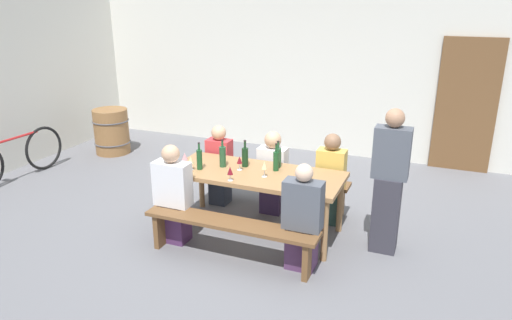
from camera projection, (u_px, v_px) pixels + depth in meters
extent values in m
plane|color=slate|center=(256.00, 230.00, 5.78)|extent=(24.00, 24.00, 0.00)
cube|color=silver|center=(330.00, 62.00, 8.19)|extent=(14.00, 0.20, 3.20)
cube|color=brown|center=(466.00, 106.00, 7.45)|extent=(0.90, 0.06, 2.10)
cube|color=#9E7247|center=(256.00, 174.00, 5.54)|extent=(2.02, 0.85, 0.05)
cylinder|color=#9E7247|center=(172.00, 203.00, 5.67)|extent=(0.07, 0.07, 0.70)
cylinder|color=#9E7247|center=(325.00, 231.00, 5.01)|extent=(0.07, 0.07, 0.70)
cylinder|color=#9E7247|center=(201.00, 182.00, 6.31)|extent=(0.07, 0.07, 0.70)
cylinder|color=#9E7247|center=(340.00, 204.00, 5.65)|extent=(0.07, 0.07, 0.70)
cube|color=brown|center=(230.00, 223.00, 5.00)|extent=(1.92, 0.30, 0.04)
cube|color=brown|center=(161.00, 228.00, 5.38)|extent=(0.06, 0.24, 0.41)
cube|color=brown|center=(308.00, 258.00, 4.77)|extent=(0.06, 0.24, 0.41)
cube|color=brown|center=(277.00, 177.00, 6.27)|extent=(1.92, 0.30, 0.04)
cube|color=brown|center=(219.00, 184.00, 6.65)|extent=(0.06, 0.24, 0.41)
cube|color=brown|center=(340.00, 203.00, 6.03)|extent=(0.06, 0.24, 0.41)
cylinder|color=#194723|center=(276.00, 161.00, 5.55)|extent=(0.07, 0.07, 0.23)
cylinder|color=#194723|center=(276.00, 148.00, 5.49)|extent=(0.02, 0.02, 0.09)
cylinder|color=black|center=(276.00, 144.00, 5.48)|extent=(0.03, 0.03, 0.01)
cylinder|color=#194723|center=(199.00, 160.00, 5.59)|extent=(0.07, 0.07, 0.24)
cylinder|color=#194723|center=(199.00, 147.00, 5.54)|extent=(0.02, 0.02, 0.08)
cylinder|color=black|center=(199.00, 143.00, 5.52)|extent=(0.03, 0.03, 0.01)
cylinder|color=#234C2D|center=(223.00, 157.00, 5.67)|extent=(0.08, 0.08, 0.25)
cylinder|color=#234C2D|center=(222.00, 144.00, 5.62)|extent=(0.03, 0.03, 0.07)
cylinder|color=black|center=(222.00, 140.00, 5.61)|extent=(0.03, 0.03, 0.01)
cylinder|color=#143319|center=(245.00, 157.00, 5.68)|extent=(0.08, 0.08, 0.23)
cylinder|color=#143319|center=(245.00, 145.00, 5.63)|extent=(0.03, 0.03, 0.09)
cylinder|color=black|center=(245.00, 141.00, 5.61)|extent=(0.03, 0.03, 0.01)
cylinder|color=#234C2D|center=(278.00, 158.00, 5.67)|extent=(0.08, 0.08, 0.23)
cylinder|color=#234C2D|center=(278.00, 145.00, 5.62)|extent=(0.03, 0.03, 0.08)
cylinder|color=black|center=(278.00, 142.00, 5.60)|extent=(0.03, 0.03, 0.01)
cylinder|color=silver|center=(191.00, 170.00, 5.61)|extent=(0.06, 0.06, 0.01)
cylinder|color=silver|center=(191.00, 166.00, 5.59)|extent=(0.01, 0.01, 0.07)
cone|color=beige|center=(191.00, 160.00, 5.57)|extent=(0.08, 0.08, 0.09)
cylinder|color=silver|center=(264.00, 177.00, 5.39)|extent=(0.06, 0.06, 0.01)
cylinder|color=silver|center=(264.00, 173.00, 5.37)|extent=(0.01, 0.01, 0.09)
cone|color=beige|center=(264.00, 165.00, 5.34)|extent=(0.07, 0.07, 0.09)
cylinder|color=silver|center=(230.00, 180.00, 5.28)|extent=(0.06, 0.06, 0.01)
cylinder|color=silver|center=(230.00, 177.00, 5.27)|extent=(0.01, 0.01, 0.07)
cone|color=maroon|center=(230.00, 170.00, 5.24)|extent=(0.07, 0.07, 0.09)
cylinder|color=silver|center=(240.00, 170.00, 5.60)|extent=(0.06, 0.06, 0.01)
cylinder|color=silver|center=(240.00, 166.00, 5.58)|extent=(0.01, 0.01, 0.08)
cone|color=maroon|center=(240.00, 160.00, 5.56)|extent=(0.06, 0.06, 0.09)
cylinder|color=silver|center=(185.00, 165.00, 5.74)|extent=(0.06, 0.06, 0.01)
cylinder|color=silver|center=(185.00, 162.00, 5.73)|extent=(0.01, 0.01, 0.07)
cone|color=#D18C93|center=(185.00, 156.00, 5.71)|extent=(0.08, 0.08, 0.09)
cube|color=#4B2A53|center=(175.00, 222.00, 5.48)|extent=(0.31, 0.24, 0.45)
cube|color=silver|center=(172.00, 184.00, 5.32)|extent=(0.41, 0.20, 0.50)
sphere|color=tan|center=(171.00, 154.00, 5.20)|extent=(0.20, 0.20, 0.20)
cube|color=#502F53|center=(302.00, 247.00, 4.93)|extent=(0.30, 0.24, 0.45)
cube|color=#4C515B|center=(303.00, 205.00, 4.78)|extent=(0.40, 0.20, 0.51)
sphere|color=beige|center=(304.00, 173.00, 4.66)|extent=(0.18, 0.18, 0.18)
cube|color=#2A303C|center=(220.00, 187.00, 6.48)|extent=(0.24, 0.24, 0.45)
cube|color=#C6383D|center=(219.00, 156.00, 6.33)|extent=(0.32, 0.20, 0.45)
sphere|color=tan|center=(219.00, 133.00, 6.22)|extent=(0.19, 0.19, 0.19)
cube|color=#39274A|center=(272.00, 196.00, 6.21)|extent=(0.27, 0.24, 0.45)
cube|color=silver|center=(273.00, 164.00, 6.06)|extent=(0.36, 0.20, 0.42)
sphere|color=tan|center=(273.00, 140.00, 5.96)|extent=(0.21, 0.21, 0.21)
cube|color=#305047|center=(329.00, 205.00, 5.94)|extent=(0.26, 0.24, 0.45)
cube|color=gold|center=(331.00, 169.00, 5.78)|extent=(0.34, 0.20, 0.49)
sphere|color=#846047|center=(333.00, 142.00, 5.67)|extent=(0.20, 0.20, 0.20)
cube|color=#33323B|center=(386.00, 214.00, 5.21)|extent=(0.28, 0.24, 0.86)
cube|color=#4C515B|center=(392.00, 153.00, 4.98)|extent=(0.38, 0.20, 0.55)
sphere|color=#A87A5B|center=(395.00, 118.00, 4.86)|extent=(0.20, 0.20, 0.20)
cylinder|color=olive|center=(112.00, 131.00, 8.48)|extent=(0.60, 0.60, 0.79)
torus|color=#4C4C51|center=(111.00, 120.00, 8.42)|extent=(0.64, 0.64, 0.02)
torus|color=#4C4C51|center=(113.00, 142.00, 8.55)|extent=(0.64, 0.64, 0.02)
torus|color=black|center=(44.00, 148.00, 7.70)|extent=(0.09, 0.71, 0.70)
cylinder|color=#B21E1E|center=(12.00, 139.00, 7.14)|extent=(0.09, 0.92, 0.04)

